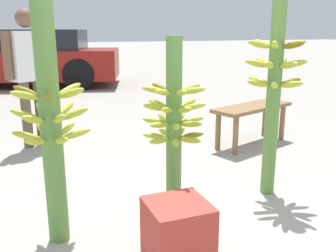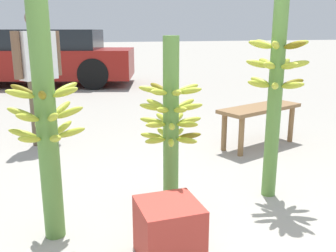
{
  "view_description": "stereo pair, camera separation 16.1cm",
  "coord_description": "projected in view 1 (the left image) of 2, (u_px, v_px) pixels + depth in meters",
  "views": [
    {
      "loc": [
        -1.06,
        -1.84,
        1.31
      ],
      "look_at": [
        0.01,
        0.85,
        0.57
      ],
      "focal_mm": 40.0,
      "sensor_mm": 36.0,
      "label": 1
    },
    {
      "loc": [
        -0.91,
        -1.9,
        1.31
      ],
      "look_at": [
        0.01,
        0.85,
        0.57
      ],
      "focal_mm": 40.0,
      "sensor_mm": 36.0,
      "label": 2
    }
  ],
  "objects": [
    {
      "name": "banana_stalk_right",
      "position": [
        274.0,
        83.0,
        2.9
      ],
      "size": [
        0.48,
        0.48,
        1.7
      ],
      "color": "#5B8C3D",
      "rests_on": "ground_plane"
    },
    {
      "name": "banana_stalk_left",
      "position": [
        50.0,
        120.0,
        2.23
      ],
      "size": [
        0.47,
        0.47,
        1.57
      ],
      "color": "#5B8C3D",
      "rests_on": "ground_plane"
    },
    {
      "name": "ground_plane",
      "position": [
        216.0,
        244.0,
        2.37
      ],
      "size": [
        80.0,
        80.0,
        0.0
      ],
      "primitive_type": "plane",
      "color": "#9E998E"
    },
    {
      "name": "produce_crate",
      "position": [
        178.0,
        231.0,
        2.19
      ],
      "size": [
        0.35,
        0.35,
        0.35
      ],
      "color": "#B2382D",
      "rests_on": "ground_plane"
    },
    {
      "name": "parked_car",
      "position": [
        29.0,
        58.0,
        8.9
      ],
      "size": [
        4.57,
        2.94,
        1.32
      ],
      "rotation": [
        0.0,
        0.0,
        1.27
      ],
      "color": "maroon",
      "rests_on": "ground_plane"
    },
    {
      "name": "market_bench",
      "position": [
        252.0,
        113.0,
        4.34
      ],
      "size": [
        1.13,
        0.67,
        0.47
      ],
      "rotation": [
        0.0,
        0.0,
        0.33
      ],
      "color": "olive",
      "rests_on": "ground_plane"
    },
    {
      "name": "banana_stalk_center",
      "position": [
        174.0,
        124.0,
        2.6
      ],
      "size": [
        0.45,
        0.45,
        1.28
      ],
      "color": "#5B8C3D",
      "rests_on": "ground_plane"
    },
    {
      "name": "vendor_person",
      "position": [
        29.0,
        66.0,
        4.17
      ],
      "size": [
        0.55,
        0.38,
        1.54
      ],
      "rotation": [
        0.0,
        0.0,
        -2.6
      ],
      "color": "brown",
      "rests_on": "ground_plane"
    }
  ]
}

